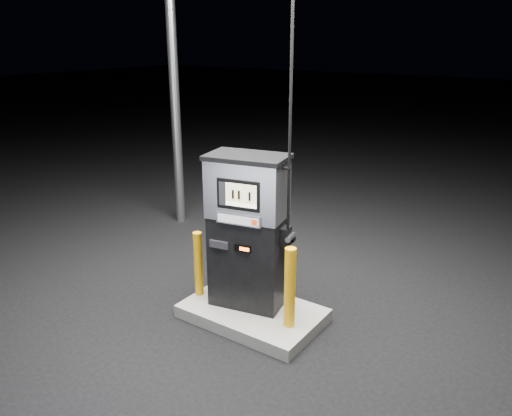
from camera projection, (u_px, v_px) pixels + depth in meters
The scene contains 5 objects.
ground at pixel (253, 319), 5.95m from camera, with size 80.00×80.00×0.00m, color black.
pump_island at pixel (253, 313), 5.93m from camera, with size 1.60×1.00×0.15m, color gray.
fuel_dispenser at pixel (248, 230), 5.72m from camera, with size 1.05×0.71×3.77m.
bollard_left at pixel (198, 264), 6.09m from camera, with size 0.11×0.11×0.82m, color #EAA20D.
bollard_right at pixel (290, 288), 5.39m from camera, with size 0.12×0.12×0.93m, color #EAA20D.
Camera 1 is at (2.99, -4.25, 3.19)m, focal length 35.00 mm.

